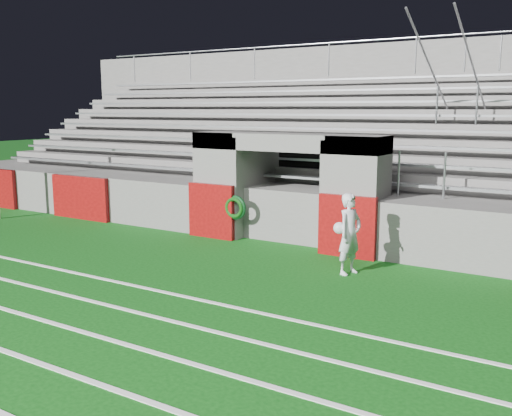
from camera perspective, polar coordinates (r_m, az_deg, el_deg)
The scene contains 4 objects.
ground at distance 10.96m, azimuth -5.87°, elevation -6.96°, with size 90.00×90.00×0.00m, color #0B450E.
stadium_structure at distance 17.58m, azimuth 10.06°, elevation 4.27°, with size 26.00×8.48×5.42m.
goalkeeper_with_ball at distance 11.13m, azimuth 9.33°, elevation -2.56°, with size 0.54×0.66×1.58m.
hose_coil at distance 13.72m, azimuth -2.12°, elevation 0.04°, with size 0.60×0.15×0.60m.
Camera 1 is at (6.41, -8.31, 3.17)m, focal length 40.00 mm.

